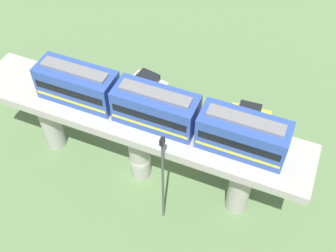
{
  "coord_description": "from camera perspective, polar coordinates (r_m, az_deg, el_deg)",
  "views": [
    {
      "loc": [
        -19.84,
        -10.99,
        32.91
      ],
      "look_at": [
        2.5,
        -1.76,
        4.89
      ],
      "focal_mm": 44.25,
      "sensor_mm": 36.0,
      "label": 1
    }
  ],
  "objects": [
    {
      "name": "parked_car_yellow",
      "position": [
        44.42,
        11.22,
        1.61
      ],
      "size": [
        2.1,
        4.32,
        1.76
      ],
      "rotation": [
        0.0,
        0.0,
        0.07
      ],
      "color": "yellow",
      "rests_on": "ground"
    },
    {
      "name": "tree_near_viaduct",
      "position": [
        38.25,
        12.01,
        -0.96
      ],
      "size": [
        3.68,
        3.68,
        6.02
      ],
      "color": "brown",
      "rests_on": "ground"
    },
    {
      "name": "parked_car_silver",
      "position": [
        47.07,
        -2.65,
        6.04
      ],
      "size": [
        2.54,
        4.46,
        1.76
      ],
      "rotation": [
        0.0,
        0.0,
        -0.19
      ],
      "color": "#B2B5BA",
      "rests_on": "ground"
    },
    {
      "name": "parked_car_black",
      "position": [
        47.18,
        -10.83,
        5.17
      ],
      "size": [
        2.19,
        4.35,
        1.76
      ],
      "rotation": [
        0.0,
        0.0,
        0.1
      ],
      "color": "black",
      "rests_on": "ground"
    },
    {
      "name": "train",
      "position": [
        31.92,
        -1.72,
        2.48
      ],
      "size": [
        2.64,
        20.5,
        3.24
      ],
      "color": "#2D4CA5",
      "rests_on": "viaduct"
    },
    {
      "name": "ground_plane",
      "position": [
        39.97,
        -3.73,
        -6.37
      ],
      "size": [
        120.0,
        120.0,
        0.0
      ],
      "primitive_type": "plane",
      "color": "#5B7A4C"
    },
    {
      "name": "signal_post",
      "position": [
        32.44,
        -0.72,
        -7.16
      ],
      "size": [
        0.44,
        0.28,
        10.74
      ],
      "color": "#4C4C51",
      "rests_on": "ground"
    },
    {
      "name": "viaduct",
      "position": [
        35.1,
        -4.22,
        -0.71
      ],
      "size": [
        5.2,
        28.85,
        8.14
      ],
      "color": "#A8A59E",
      "rests_on": "ground"
    }
  ]
}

